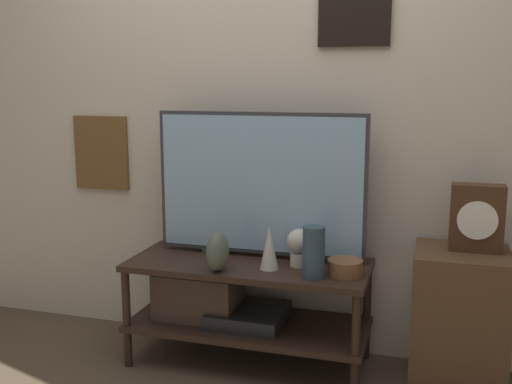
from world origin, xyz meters
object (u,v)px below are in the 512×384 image
Objects in this scene: television at (260,184)px; vase_urn_stoneware at (218,252)px; decorative_bust at (299,245)px; mantel_clock at (477,218)px; vase_wide_bowl at (345,267)px; vase_tall_ceramic at (314,252)px; vase_slim_bronze at (269,247)px.

vase_urn_stoneware is at bearing -113.74° from television.
mantel_clock is at bearing 5.33° from decorative_bust.
vase_wide_bowl is 0.89× the size of decorative_bust.
television is 3.50× the size of mantel_clock.
decorative_bust is at bearing 124.42° from vase_tall_ceramic.
mantel_clock is (1.01, -0.02, -0.10)m from television.
vase_tall_ceramic is at bearing -55.58° from decorative_bust.
television reaches higher than decorative_bust.
television is at bearing 159.38° from vase_wide_bowl.
vase_wide_bowl is 0.25m from decorative_bust.
vase_urn_stoneware is (-0.12, -0.28, -0.28)m from television.
vase_tall_ceramic is at bearing -162.35° from mantel_clock.
television is 0.59m from vase_wide_bowl.
vase_tall_ceramic is 0.17m from vase_wide_bowl.
vase_urn_stoneware reaches higher than vase_wide_bowl.
vase_slim_bronze reaches higher than vase_wide_bowl.
vase_slim_bronze reaches higher than vase_urn_stoneware.
mantel_clock is at bearing 9.89° from vase_slim_bronze.
vase_slim_bronze is (-0.36, -0.01, 0.07)m from vase_wide_bowl.
vase_tall_ceramic is 0.45m from vase_urn_stoneware.
vase_tall_ceramic is at bearing -151.28° from vase_wide_bowl.
mantel_clock reaches higher than vase_slim_bronze.
vase_wide_bowl is at bearing -17.68° from decorative_bust.
vase_urn_stoneware is 0.89× the size of vase_slim_bronze.
decorative_bust is at bearing -174.67° from mantel_clock.
decorative_bust is 0.60× the size of mantel_clock.
decorative_bust is (0.35, 0.18, 0.01)m from vase_urn_stoneware.
television reaches higher than vase_urn_stoneware.
vase_slim_bronze is at bearing -61.57° from television.
vase_urn_stoneware is 1.03× the size of decorative_bust.
mantel_clock is at bearing 14.79° from vase_wide_bowl.
television reaches higher than mantel_clock.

